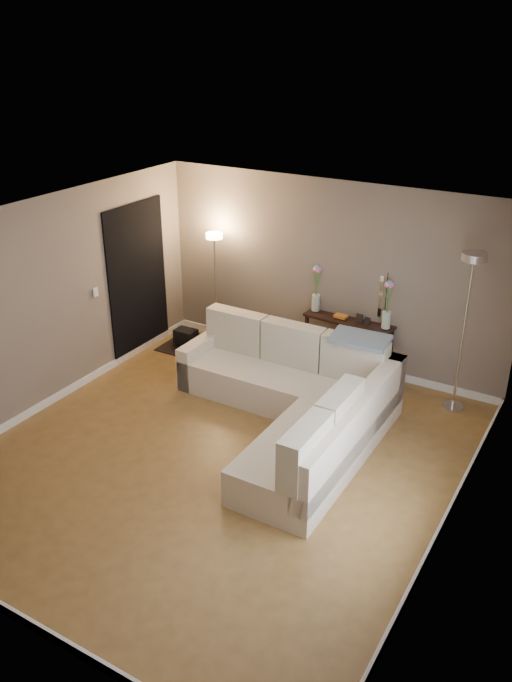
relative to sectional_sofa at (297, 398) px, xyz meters
The scene contains 23 objects.
floor 1.18m from the sectional_sofa, 112.27° to the right, with size 5.00×5.50×0.01m, color olive.
ceiling 2.51m from the sectional_sofa, 112.27° to the right, with size 5.00×5.50×0.01m, color white.
wall_back 2.00m from the sectional_sofa, 103.97° to the left, with size 5.00×0.02×2.60m, color #786B5D.
wall_front 3.94m from the sectional_sofa, 96.41° to the right, with size 5.00×0.02×2.60m, color #786B5D.
wall_left 3.26m from the sectional_sofa, 160.45° to the right, with size 0.02×5.50×2.60m, color #786B5D.
wall_right 2.51m from the sectional_sofa, 26.60° to the right, with size 0.02×5.50×2.60m, color #786B5D.
baseboard_back 1.77m from the sectional_sofa, 104.17° to the left, with size 5.00×0.03×0.10m, color white.
baseboard_front 3.81m from the sectional_sofa, 96.45° to the right, with size 5.00×0.03×0.10m, color white.
baseboard_left 3.11m from the sectional_sofa, 160.29° to the right, with size 0.03×5.50×0.10m, color white.
baseboard_right 2.33m from the sectional_sofa, 26.88° to the right, with size 0.03×5.50×0.10m, color white.
doorway 3.07m from the sectional_sofa, 167.27° to the left, with size 0.02×1.20×2.20m, color black.
switch_plate 3.03m from the sectional_sofa, behind, with size 0.02×0.08×0.12m, color white.
sectional_sofa is the anchor object (origin of this frame).
throw_blanket 1.03m from the sectional_sofa, 54.17° to the left, with size 0.70×0.40×0.05m, color slate.
console_table 1.60m from the sectional_sofa, 94.50° to the left, with size 1.27×0.43×0.77m.
leaning_mirror 1.92m from the sectional_sofa, 91.07° to the left, with size 0.88×0.11×0.69m.
table_decor 1.63m from the sectional_sofa, 91.83° to the left, with size 0.53×0.13×0.12m.
flower_vase_left 1.87m from the sectional_sofa, 109.30° to the left, with size 0.15×0.12×0.66m.
flower_vase_right 1.77m from the sectional_sofa, 72.75° to the left, with size 0.15×0.12×0.66m.
floor_lamp_lit 2.72m from the sectional_sofa, 145.40° to the left, with size 0.25×0.25×1.70m.
floor_lamp_unlit 2.29m from the sectional_sofa, 40.99° to the left, with size 0.34×0.34×2.03m.
charcoal_rug 2.52m from the sectional_sofa, 152.68° to the left, with size 1.11×0.83×0.01m, color black.
black_bag 2.64m from the sectional_sofa, 156.31° to the left, with size 0.31×0.22×0.20m, color black.
Camera 1 is at (3.49, -5.11, 4.32)m, focal length 35.00 mm.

